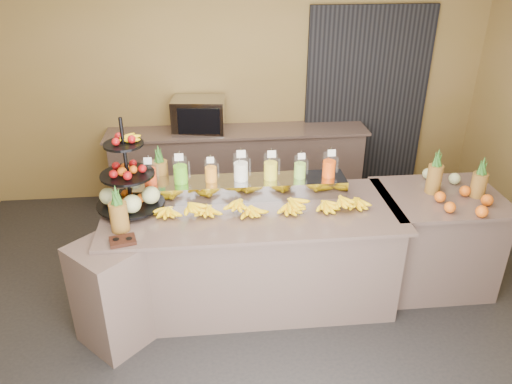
{
  "coord_description": "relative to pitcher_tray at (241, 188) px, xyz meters",
  "views": [
    {
      "loc": [
        -0.33,
        -3.35,
        2.99
      ],
      "look_at": [
        0.03,
        0.3,
        1.1
      ],
      "focal_mm": 35.0,
      "sensor_mm": 36.0,
      "label": 1
    }
  ],
  "objects": [
    {
      "name": "juice_pitcher_milk",
      "position": [
        -0.0,
        -0.0,
        0.18
      ],
      "size": [
        0.13,
        0.13,
        0.31
      ],
      "color": "silver",
      "rests_on": "pitcher_tray"
    },
    {
      "name": "oven_warmer",
      "position": [
        -0.37,
        1.67,
        0.12
      ],
      "size": [
        0.64,
        0.48,
        0.4
      ],
      "primitive_type": "cube",
      "rotation": [
        0.0,
        0.0,
        -0.11
      ],
      "color": "gray",
      "rests_on": "back_ledge"
    },
    {
      "name": "pineapple_left_a",
      "position": [
        -0.98,
        -0.5,
        0.07
      ],
      "size": [
        0.14,
        0.14,
        0.4
      ],
      "rotation": [
        0.0,
        0.0,
        -0.33
      ],
      "color": "brown",
      "rests_on": "buffet_counter"
    },
    {
      "name": "pitcher_tray",
      "position": [
        0.0,
        0.0,
        0.0
      ],
      "size": [
        1.85,
        0.3,
        0.15
      ],
      "primitive_type": "cube",
      "color": "gray",
      "rests_on": "buffet_counter"
    },
    {
      "name": "room_envelope",
      "position": [
        0.26,
        0.21,
        0.87
      ],
      "size": [
        6.04,
        5.02,
        2.82
      ],
      "color": "olive",
      "rests_on": "ground"
    },
    {
      "name": "juice_pitcher_orange_a",
      "position": [
        -0.78,
        -0.0,
        0.17
      ],
      "size": [
        0.11,
        0.12,
        0.28
      ],
      "color": "silver",
      "rests_on": "pitcher_tray"
    },
    {
      "name": "juice_pitcher_orange_b",
      "position": [
        -0.26,
        -0.0,
        0.16
      ],
      "size": [
        0.11,
        0.11,
        0.26
      ],
      "color": "silver",
      "rests_on": "pitcher_tray"
    },
    {
      "name": "pineapple_left_b",
      "position": [
        -0.72,
        0.22,
        0.08
      ],
      "size": [
        0.14,
        0.14,
        0.42
      ],
      "rotation": [
        0.0,
        0.0,
        -0.0
      ],
      "color": "brown",
      "rests_on": "buffet_counter"
    },
    {
      "name": "back_ledge",
      "position": [
        0.08,
        1.67,
        -0.54
      ],
      "size": [
        3.1,
        0.55,
        0.93
      ],
      "color": "gray",
      "rests_on": "ground"
    },
    {
      "name": "right_counter",
      "position": [
        1.78,
        -0.18,
        -0.54
      ],
      "size": [
        1.08,
        0.88,
        0.93
      ],
      "color": "gray",
      "rests_on": "ground"
    },
    {
      "name": "condiment_caddy",
      "position": [
        -0.94,
        -0.68,
        -0.06
      ],
      "size": [
        0.22,
        0.19,
        0.03
      ],
      "primitive_type": "cube",
      "rotation": [
        0.0,
        0.0,
        0.25
      ],
      "color": "black",
      "rests_on": "buffet_counter"
    },
    {
      "name": "banana_heap",
      "position": [
        0.19,
        -0.3,
        -0.01
      ],
      "size": [
        1.83,
        0.17,
        0.15
      ],
      "color": "yellow",
      "rests_on": "buffet_counter"
    },
    {
      "name": "ground",
      "position": [
        0.08,
        -0.58,
        -1.01
      ],
      "size": [
        6.0,
        6.0,
        0.0
      ],
      "primitive_type": "plane",
      "color": "black",
      "rests_on": "ground"
    },
    {
      "name": "juice_pitcher_lemon",
      "position": [
        0.26,
        -0.0,
        0.18
      ],
      "size": [
        0.12,
        0.13,
        0.3
      ],
      "color": "silver",
      "rests_on": "pitcher_tray"
    },
    {
      "name": "juice_pitcher_green",
      "position": [
        -0.52,
        -0.0,
        0.18
      ],
      "size": [
        0.13,
        0.13,
        0.31
      ],
      "color": "silver",
      "rests_on": "pitcher_tray"
    },
    {
      "name": "buffet_counter",
      "position": [
        -0.04,
        -0.32,
        -0.54
      ],
      "size": [
        2.75,
        1.25,
        0.93
      ],
      "color": "gray",
      "rests_on": "ground"
    },
    {
      "name": "fruit_stand",
      "position": [
        -0.91,
        -0.14,
        0.13
      ],
      "size": [
        0.58,
        0.58,
        0.8
      ],
      "rotation": [
        0.0,
        0.0,
        0.02
      ],
      "color": "black",
      "rests_on": "buffet_counter"
    },
    {
      "name": "juice_pitcher_orange_c",
      "position": [
        0.78,
        -0.0,
        0.17
      ],
      "size": [
        0.12,
        0.12,
        0.29
      ],
      "color": "silver",
      "rests_on": "pitcher_tray"
    },
    {
      "name": "right_fruit_pile",
      "position": [
        1.87,
        -0.28,
        0.01
      ],
      "size": [
        0.5,
        0.48,
        0.26
      ],
      "color": "brown",
      "rests_on": "right_counter"
    },
    {
      "name": "juice_pitcher_lime",
      "position": [
        0.52,
        -0.0,
        0.16
      ],
      "size": [
        0.11,
        0.11,
        0.26
      ],
      "color": "silver",
      "rests_on": "pitcher_tray"
    }
  ]
}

